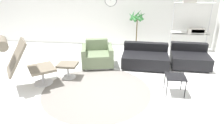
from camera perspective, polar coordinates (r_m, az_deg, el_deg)
ground_plane at (r=4.78m, az=-1.34°, el=-6.62°), size 12.00×12.00×0.00m
wall_back at (r=7.46m, az=2.14°, el=15.22°), size 12.00×0.09×2.80m
round_rug at (r=4.57m, az=-4.37°, el=-8.08°), size 2.44×2.44×0.01m
lounge_chair at (r=4.81m, az=-24.52°, el=1.09°), size 1.22×1.12×1.22m
ottoman at (r=5.15m, az=-12.54°, el=-1.46°), size 0.48×0.40×0.39m
armchair_red at (r=5.79m, az=-4.23°, el=1.63°), size 1.02×0.96×0.72m
couch_low at (r=5.83m, az=9.44°, el=1.07°), size 1.32×0.95×0.62m
couch_second at (r=6.15m, az=21.28°, el=0.94°), size 1.07×0.94×0.62m
side_table at (r=4.49m, az=17.67°, el=-4.38°), size 0.42×0.42×0.42m
potted_plant at (r=6.95m, az=7.02°, el=9.33°), size 0.64×0.64×1.43m
shelf_unit at (r=7.46m, az=22.44°, el=9.74°), size 1.30×0.28×2.03m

